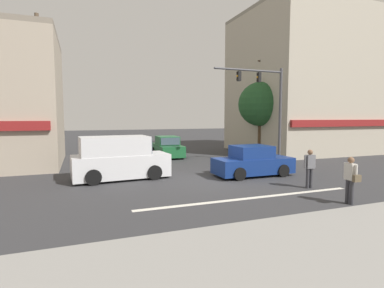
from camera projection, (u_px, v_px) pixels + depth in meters
ground_plane at (213, 180)px, 14.55m from camera, size 120.00×120.00×0.00m
lane_marking_stripe at (252, 198)px, 11.29m from camera, size 9.00×0.24×0.01m
sidewalk_curb at (373, 252)px, 6.63m from camera, size 40.00×5.00×0.16m
building_right_corner at (300, 83)px, 26.58m from camera, size 10.11×9.80×12.10m
street_tree at (260, 104)px, 23.65m from camera, size 3.49×3.49×5.82m
utility_pole_near_left at (40, 91)px, 16.60m from camera, size 1.40×0.22×8.67m
utility_pole_far_right at (265, 104)px, 24.01m from camera, size 1.40×0.22×7.85m
traffic_light_mast at (268, 100)px, 19.20m from camera, size 4.89×0.25×6.20m
sedan_crossing_leftbound at (168, 148)px, 23.05m from camera, size 2.01×4.17×1.58m
sedan_crossing_rightbound at (253, 162)px, 15.57m from camera, size 4.11×1.89×1.58m
van_crossing_center at (119, 159)px, 14.70m from camera, size 4.71×2.28×2.11m
pedestrian_foreground_with_bag at (351, 177)px, 10.43m from camera, size 0.32×0.67×1.67m
pedestrian_mid_crossing at (310, 166)px, 12.80m from camera, size 0.57×0.24×1.67m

